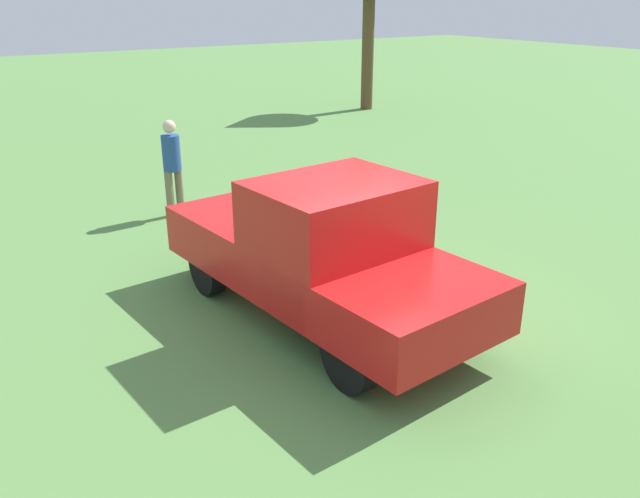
# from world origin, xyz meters

# --- Properties ---
(ground_plane) EXTENTS (80.00, 80.00, 0.00)m
(ground_plane) POSITION_xyz_m (0.00, 0.00, 0.00)
(ground_plane) COLOR #5B8C47
(pickup_truck) EXTENTS (4.70, 2.23, 1.81)m
(pickup_truck) POSITION_xyz_m (0.37, 0.35, 0.93)
(pickup_truck) COLOR black
(pickup_truck) RESTS_ON ground_plane
(person_bystander) EXTENTS (0.36, 0.36, 1.73)m
(person_bystander) POSITION_xyz_m (5.20, 0.38, 0.98)
(person_bystander) COLOR #7A6B51
(person_bystander) RESTS_ON ground_plane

